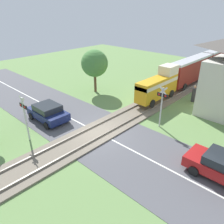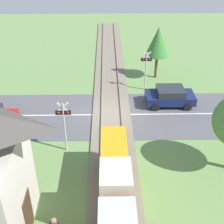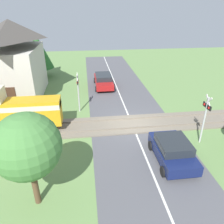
{
  "view_description": "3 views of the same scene",
  "coord_description": "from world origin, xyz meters",
  "px_view_note": "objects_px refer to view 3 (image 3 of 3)",
  "views": [
    {
      "loc": [
        10.58,
        -9.68,
        8.75
      ],
      "look_at": [
        0.0,
        1.58,
        1.2
      ],
      "focal_mm": 35.0,
      "sensor_mm": 36.0,
      "label": 1
    },
    {
      "loc": [
        0.34,
        19.53,
        12.12
      ],
      "look_at": [
        0.0,
        1.58,
        1.2
      ],
      "focal_mm": 50.0,
      "sensor_mm": 36.0,
      "label": 2
    },
    {
      "loc": [
        -14.39,
        3.38,
        8.48
      ],
      "look_at": [
        0.0,
        1.58,
        1.2
      ],
      "focal_mm": 35.0,
      "sensor_mm": 36.0,
      "label": 3
    }
  ],
  "objects_px": {
    "car_near_crossing": "(173,150)",
    "crossing_signal_east_approach": "(78,88)",
    "car_far_side": "(103,80)",
    "station_building": "(15,61)",
    "crossing_signal_west_approach": "(205,114)"
  },
  "relations": [
    {
      "from": "car_near_crossing",
      "to": "crossing_signal_east_approach",
      "type": "height_order",
      "value": "crossing_signal_east_approach"
    },
    {
      "from": "car_near_crossing",
      "to": "station_building",
      "type": "bearing_deg",
      "value": 43.74
    },
    {
      "from": "car_near_crossing",
      "to": "crossing_signal_east_approach",
      "type": "distance_m",
      "value": 9.32
    },
    {
      "from": "car_near_crossing",
      "to": "car_far_side",
      "type": "distance_m",
      "value": 13.61
    },
    {
      "from": "car_far_side",
      "to": "crossing_signal_east_approach",
      "type": "relative_size",
      "value": 1.32
    },
    {
      "from": "car_far_side",
      "to": "crossing_signal_west_approach",
      "type": "bearing_deg",
      "value": -154.82
    },
    {
      "from": "crossing_signal_west_approach",
      "to": "crossing_signal_east_approach",
      "type": "relative_size",
      "value": 1.0
    },
    {
      "from": "car_far_side",
      "to": "crossing_signal_east_approach",
      "type": "distance_m",
      "value": 6.62
    },
    {
      "from": "car_near_crossing",
      "to": "station_building",
      "type": "height_order",
      "value": "station_building"
    },
    {
      "from": "crossing_signal_west_approach",
      "to": "station_building",
      "type": "height_order",
      "value": "station_building"
    },
    {
      "from": "crossing_signal_west_approach",
      "to": "station_building",
      "type": "relative_size",
      "value": 0.45
    },
    {
      "from": "crossing_signal_west_approach",
      "to": "car_near_crossing",
      "type": "bearing_deg",
      "value": 121.72
    },
    {
      "from": "crossing_signal_east_approach",
      "to": "car_near_crossing",
      "type": "bearing_deg",
      "value": -143.35
    },
    {
      "from": "car_far_side",
      "to": "station_building",
      "type": "height_order",
      "value": "station_building"
    },
    {
      "from": "crossing_signal_west_approach",
      "to": "station_building",
      "type": "distance_m",
      "value": 17.45
    }
  ]
}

